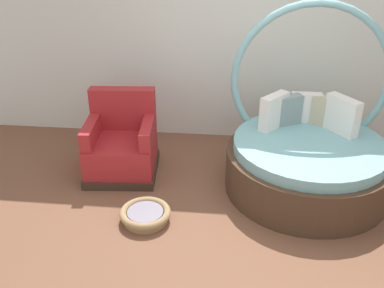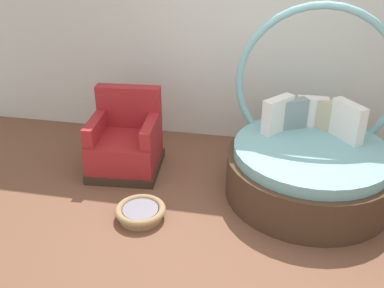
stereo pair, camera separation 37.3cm
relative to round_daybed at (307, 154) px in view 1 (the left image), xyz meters
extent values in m
cube|color=brown|center=(-0.77, -0.88, -0.41)|extent=(8.00, 8.00, 0.02)
cube|color=silver|center=(-0.77, 1.21, 1.13)|extent=(8.00, 0.12, 3.05)
cylinder|color=#473323|center=(0.00, -0.07, -0.17)|extent=(1.76, 1.76, 0.47)
cylinder|color=#7AB7C1|center=(0.00, -0.07, 0.13)|extent=(1.62, 1.62, 0.12)
torus|color=#7AB7C1|center=(0.00, 0.41, 0.69)|extent=(1.75, 0.08, 1.75)
cube|color=white|center=(0.35, 0.19, 0.39)|extent=(0.34, 0.40, 0.41)
cube|color=#BCB293|center=(0.22, 0.36, 0.36)|extent=(0.36, 0.26, 0.34)
cube|color=white|center=(0.00, 0.45, 0.36)|extent=(0.34, 0.12, 0.34)
cube|color=gray|center=(-0.22, 0.35, 0.36)|extent=(0.36, 0.27, 0.34)
cube|color=white|center=(-0.38, 0.24, 0.38)|extent=(0.34, 0.38, 0.39)
cube|color=#38281E|center=(-2.09, 0.05, -0.35)|extent=(0.86, 0.86, 0.10)
cube|color=#A32328|center=(-2.09, 0.05, -0.13)|extent=(0.82, 0.82, 0.34)
cube|color=#A32328|center=(-2.12, 0.36, 0.29)|extent=(0.77, 0.22, 0.50)
cube|color=#A32328|center=(-2.41, 0.02, 0.15)|extent=(0.18, 0.69, 0.22)
cube|color=#A32328|center=(-1.77, 0.08, 0.15)|extent=(0.18, 0.69, 0.22)
cylinder|color=#9E7F56|center=(-1.65, -0.83, -0.37)|extent=(0.44, 0.44, 0.06)
torus|color=#9E7F56|center=(-1.65, -0.83, -0.30)|extent=(0.51, 0.51, 0.07)
cylinder|color=gray|center=(-1.65, -0.83, -0.31)|extent=(0.36, 0.36, 0.05)
camera|label=1|loc=(-0.82, -4.26, 2.33)|focal=40.79mm
camera|label=2|loc=(-0.45, -4.20, 2.33)|focal=40.79mm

